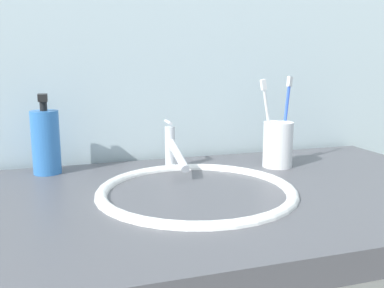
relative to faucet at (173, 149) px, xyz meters
The scene contains 7 objects.
tiled_wall_back 0.31m from the faucet, 78.72° to the left, with size 2.32×0.04×2.40m, color silver.
sink_basin 0.19m from the faucet, 90.00° to the right, with size 0.39×0.39×0.09m.
faucet is the anchor object (origin of this frame).
toothbrush_cup 0.25m from the faucet, ahead, with size 0.07×0.07×0.11m, color white.
toothbrush_blue 0.29m from the faucet, ahead, with size 0.04×0.02×0.21m.
toothbrush_white 0.23m from the faucet, 10.61° to the right, with size 0.05×0.02×0.21m.
soap_dispenser 0.29m from the faucet, 167.64° to the left, with size 0.06×0.06×0.18m.
Camera 1 is at (-0.28, -0.74, 1.14)m, focal length 39.72 mm.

